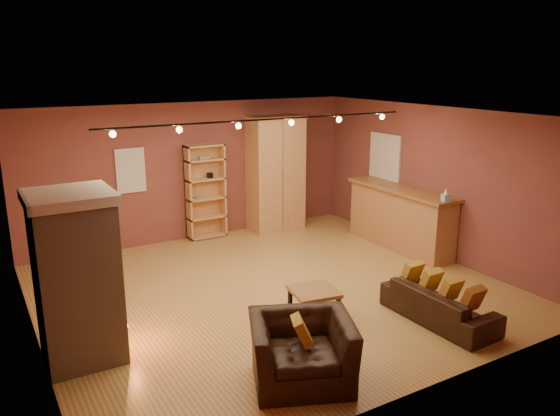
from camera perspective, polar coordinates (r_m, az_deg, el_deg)
floor at (r=8.91m, az=-0.76°, el=-8.57°), size 7.00×7.00×0.00m
ceiling at (r=8.20m, az=-0.83°, el=9.67°), size 7.00×7.00×0.00m
back_wall at (r=11.32m, az=-8.98°, el=3.80°), size 7.00×0.02×2.80m
left_wall at (r=7.44m, az=-24.97°, el=-3.34°), size 0.02×6.50×2.80m
right_wall at (r=10.57m, az=15.94°, el=2.62°), size 0.02×6.50×2.80m
fireplace at (r=7.03m, az=-20.41°, el=-6.82°), size 1.01×0.98×2.12m
back_window at (r=10.87m, az=-15.36°, el=3.79°), size 0.56×0.04×0.86m
bookcase at (r=11.37m, az=-7.88°, el=1.81°), size 0.80×0.31×1.96m
armoire at (r=11.81m, az=-0.46°, el=3.66°), size 1.21×0.69×2.47m
bar_counter at (r=10.94m, az=12.45°, el=-0.99°), size 0.67×2.54×1.22m
tissue_box at (r=9.95m, az=16.94°, el=1.23°), size 0.15×0.15×0.23m
right_window at (r=11.50m, az=10.91°, el=5.15°), size 0.05×0.90×1.00m
loveseat at (r=8.10m, az=16.33°, el=-9.00°), size 0.54×1.73×0.73m
armchair at (r=6.38m, az=2.29°, el=-13.66°), size 1.36×1.14×1.01m
coffee_table at (r=7.79m, az=3.57°, el=-8.99°), size 0.71×0.71×0.47m
track_rail at (r=8.39m, az=-1.51°, el=9.00°), size 5.20×0.09×0.13m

